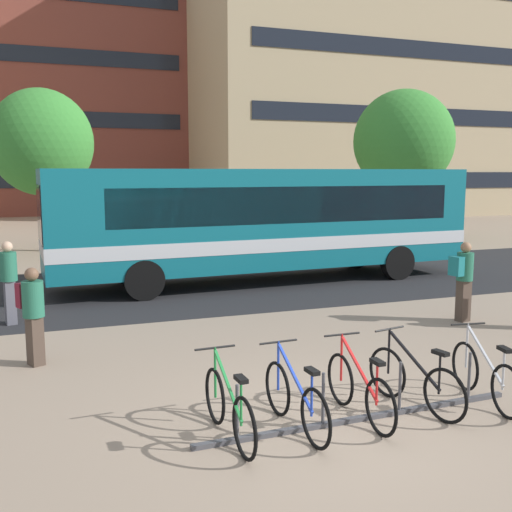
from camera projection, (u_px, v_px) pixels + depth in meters
name	position (u px, v px, depth m)	size (l,w,h in m)	color
ground	(330.00, 425.00, 7.38)	(200.00, 200.00, 0.00)	gray
bus_lane_asphalt	(173.00, 287.00, 16.12)	(80.00, 7.20, 0.01)	#232326
city_bus	(263.00, 220.00, 16.74)	(12.12, 3.09, 3.20)	#0F6070
bike_rack	(362.00, 414.00, 7.49)	(4.48, 0.21, 0.70)	#47474C
parked_bicycle_green_0	(229.00, 409.00, 6.91)	(0.52, 1.72, 0.99)	black
parked_bicycle_blue_1	(295.00, 400.00, 7.17)	(0.52, 1.72, 0.99)	black
parked_bicycle_red_2	(359.00, 390.00, 7.50)	(0.52, 1.72, 0.99)	black
parked_bicycle_black_3	(415.00, 381.00, 7.82)	(0.55, 1.70, 0.99)	black
parked_bicycle_silver_4	(485.00, 376.00, 8.02)	(0.52, 1.71, 0.99)	black
commuter_red_pack_0	(8.00, 276.00, 12.14)	(0.41, 0.57, 1.73)	#565660
commuter_teal_pack_1	(463.00, 276.00, 12.36)	(0.57, 0.39, 1.68)	#47382D
commuter_maroon_pack_3	(32.00, 309.00, 9.57)	(0.50, 0.60, 1.61)	#47382D
street_tree_0	(42.00, 143.00, 23.02)	(3.96, 3.96, 6.33)	brown
street_tree_1	(404.00, 141.00, 27.46)	(4.62, 4.62, 6.90)	brown
building_right_wing	(362.00, 70.00, 44.30)	(24.73, 12.31, 21.30)	tan
building_centre_block	(62.00, 104.00, 47.12)	(18.48, 12.65, 17.01)	brown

